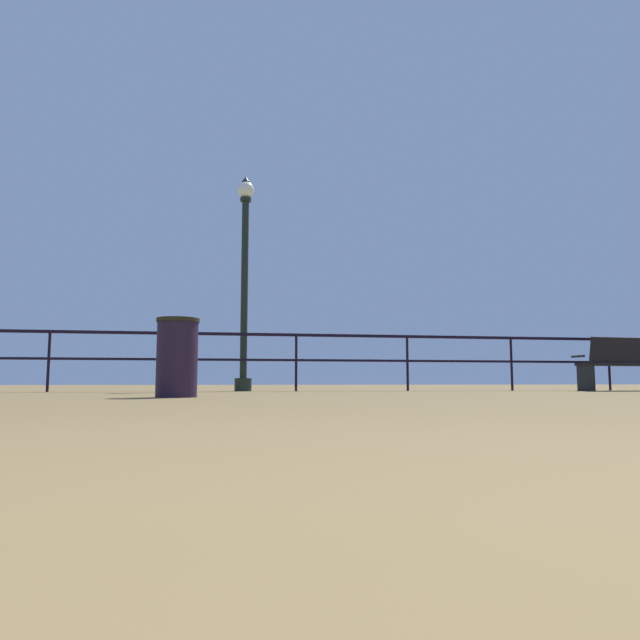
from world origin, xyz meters
TOP-DOWN VIEW (x-y plane):
  - pier_railing at (-0.00, 9.80)m, footprint 21.75×0.05m
  - bench_near_left at (6.67, 9.10)m, footprint 1.56×0.72m
  - lamppost_center at (0.11, 10.06)m, footprint 0.30×0.30m
  - trash_bin at (-0.74, 6.24)m, footprint 0.44×0.44m

SIDE VIEW (x-z plane):
  - trash_bin at x=-0.74m, z-range 0.00..0.82m
  - bench_near_left at x=6.67m, z-range 0.06..0.98m
  - pier_railing at x=0.00m, z-range 0.24..1.21m
  - lamppost_center at x=0.11m, z-range 0.13..3.92m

